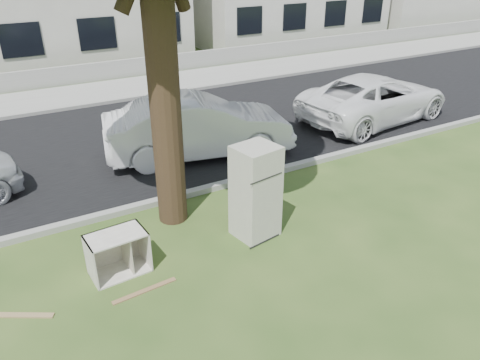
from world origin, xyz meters
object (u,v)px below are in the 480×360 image
fridge (256,192)px  cabinet (118,254)px  car_center (199,127)px  car_right (375,98)px

fridge → cabinet: (-2.46, 0.12, -0.50)m
fridge → car_center: (0.66, 3.72, -0.11)m
car_center → car_right: (5.59, -0.21, -0.07)m
car_center → cabinet: bearing=151.4°
car_right → cabinet: bearing=105.1°
fridge → cabinet: 2.51m
cabinet → fridge: bearing=-6.6°
cabinet → car_right: (8.70, 3.38, 0.32)m
cabinet → car_center: (3.12, 3.60, 0.39)m
fridge → car_right: 7.16m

